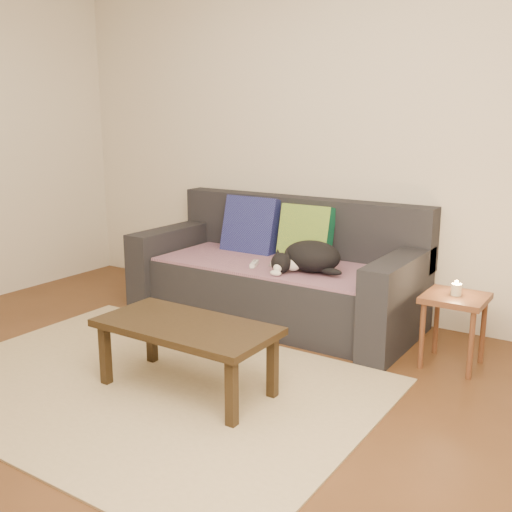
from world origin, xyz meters
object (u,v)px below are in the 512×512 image
at_px(cat, 309,257).
at_px(side_table, 455,308).
at_px(wii_remote_a, 254,264).
at_px(coffee_table, 186,332).
at_px(wii_remote_b, 279,262).
at_px(sofa, 278,277).

height_order(cat, side_table, cat).
distance_m(wii_remote_a, coffee_table, 1.13).
xyz_separation_m(wii_remote_a, side_table, (1.39, 0.05, -0.09)).
bearing_deg(wii_remote_a, wii_remote_b, -63.79).
distance_m(wii_remote_a, side_table, 1.40).
height_order(side_table, coffee_table, side_table).
height_order(wii_remote_a, coffee_table, wii_remote_a).
bearing_deg(sofa, cat, -26.30).
relative_size(cat, side_table, 1.11).
bearing_deg(sofa, side_table, -8.18).
bearing_deg(side_table, wii_remote_a, -177.75).
xyz_separation_m(sofa, wii_remote_a, (-0.05, -0.25, 0.15)).
xyz_separation_m(sofa, wii_remote_b, (0.08, -0.11, 0.15)).
bearing_deg(side_table, cat, 178.91).
bearing_deg(cat, side_table, -13.27).
height_order(sofa, wii_remote_b, sofa).
relative_size(wii_remote_a, coffee_table, 0.15).
relative_size(wii_remote_a, wii_remote_b, 1.00).
xyz_separation_m(sofa, cat, (0.35, -0.17, 0.23)).
distance_m(sofa, wii_remote_a, 0.29).
bearing_deg(coffee_table, sofa, 99.99).
xyz_separation_m(sofa, coffee_table, (0.24, -1.34, 0.03)).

